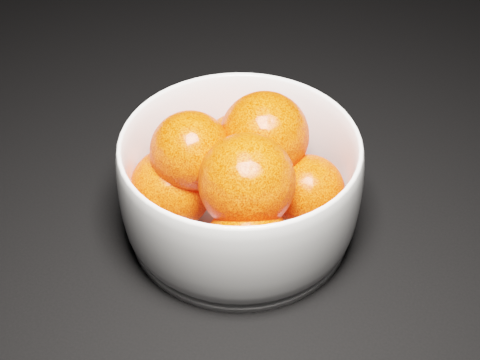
% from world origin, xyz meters
% --- Properties ---
extents(bowl, '(0.21, 0.21, 0.10)m').
position_xyz_m(bowl, '(-0.05, 0.16, 0.05)').
color(bowl, silver).
rests_on(bowl, ground).
extents(orange_pile, '(0.18, 0.17, 0.11)m').
position_xyz_m(orange_pile, '(-0.05, 0.15, 0.06)').
color(orange_pile, '#FF370A').
rests_on(orange_pile, bowl).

